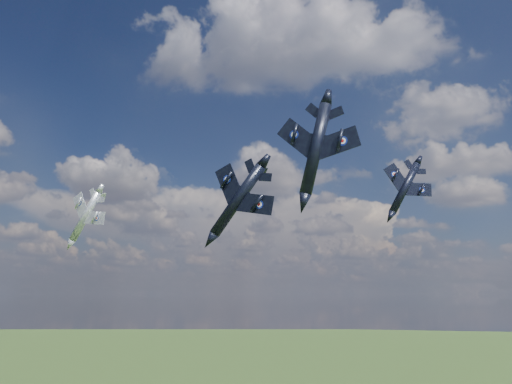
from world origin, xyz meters
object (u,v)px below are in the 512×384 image
(jet_left_silver, at_px, (85,216))
(jet_high_navy, at_px, (405,188))
(jet_lead_navy, at_px, (238,200))
(jet_right_navy, at_px, (316,149))

(jet_left_silver, bearing_deg, jet_high_navy, 26.41)
(jet_high_navy, xyz_separation_m, jet_left_silver, (-54.70, -11.94, -4.79))
(jet_high_navy, distance_m, jet_left_silver, 56.19)
(jet_lead_navy, bearing_deg, jet_high_navy, 64.81)
(jet_high_navy, bearing_deg, jet_left_silver, 174.67)
(jet_right_navy, relative_size, jet_high_navy, 0.97)
(jet_right_navy, bearing_deg, jet_high_navy, 84.32)
(jet_lead_navy, relative_size, jet_left_silver, 1.06)
(jet_lead_navy, bearing_deg, jet_right_navy, -29.04)
(jet_right_navy, bearing_deg, jet_lead_navy, 150.07)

